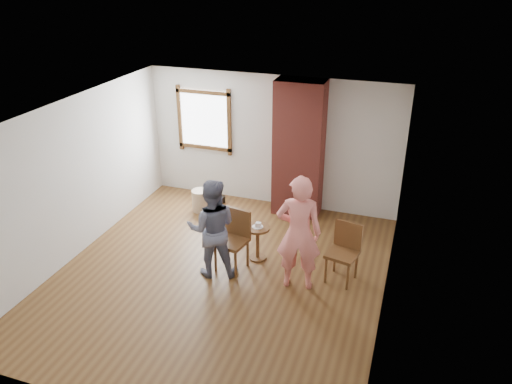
% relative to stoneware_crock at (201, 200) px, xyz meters
% --- Properties ---
extents(ground, '(5.50, 5.50, 0.00)m').
position_rel_stoneware_crock_xyz_m(ground, '(1.20, -1.94, -0.22)').
color(ground, brown).
rests_on(ground, ground).
extents(room_shell, '(5.04, 5.52, 2.62)m').
position_rel_stoneware_crock_xyz_m(room_shell, '(1.14, -1.34, 1.59)').
color(room_shell, silver).
rests_on(room_shell, ground).
extents(brick_chimney, '(0.90, 0.50, 2.60)m').
position_rel_stoneware_crock_xyz_m(brick_chimney, '(1.80, 0.56, 1.08)').
color(brick_chimney, '#9D4037').
rests_on(brick_chimney, ground).
extents(stoneware_crock, '(0.42, 0.42, 0.43)m').
position_rel_stoneware_crock_xyz_m(stoneware_crock, '(0.00, 0.00, 0.00)').
color(stoneware_crock, tan).
rests_on(stoneware_crock, ground).
extents(dark_pot, '(0.18, 0.18, 0.14)m').
position_rel_stoneware_crock_xyz_m(dark_pot, '(0.26, 0.46, -0.15)').
color(dark_pot, black).
rests_on(dark_pot, ground).
extents(dining_chair_left, '(0.54, 0.54, 0.98)m').
position_rel_stoneware_crock_xyz_m(dining_chair_left, '(1.33, -1.61, 0.34)').
color(dining_chair_left, brown).
rests_on(dining_chair_left, ground).
extents(dining_chair_right, '(0.52, 0.52, 0.94)m').
position_rel_stoneware_crock_xyz_m(dining_chair_right, '(3.04, -1.37, 0.31)').
color(dining_chair_right, brown).
rests_on(dining_chair_right, ground).
extents(side_table, '(0.40, 0.40, 0.60)m').
position_rel_stoneware_crock_xyz_m(side_table, '(1.61, -1.28, 0.19)').
color(side_table, brown).
rests_on(side_table, ground).
extents(cake_plate, '(0.18, 0.18, 0.01)m').
position_rel_stoneware_crock_xyz_m(cake_plate, '(1.61, -1.28, 0.39)').
color(cake_plate, white).
rests_on(cake_plate, side_table).
extents(cake_slice, '(0.08, 0.07, 0.06)m').
position_rel_stoneware_crock_xyz_m(cake_slice, '(1.62, -1.28, 0.42)').
color(cake_slice, white).
rests_on(cake_slice, cake_plate).
extents(man, '(0.94, 0.83, 1.60)m').
position_rel_stoneware_crock_xyz_m(man, '(1.08, -1.89, 0.59)').
color(man, '#131736').
rests_on(man, ground).
extents(person_pink, '(0.73, 0.55, 1.82)m').
position_rel_stoneware_crock_xyz_m(person_pink, '(2.41, -1.79, 0.70)').
color(person_pink, '#FE867F').
rests_on(person_pink, ground).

